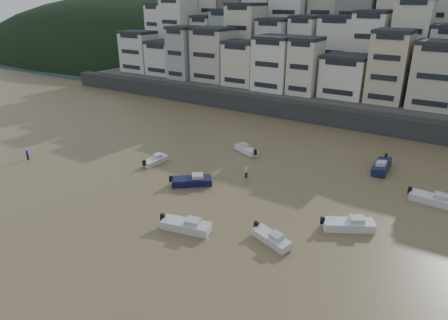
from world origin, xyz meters
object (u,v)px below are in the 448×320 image
Objects in this scene: boat_h at (246,149)px; person_pink at (246,172)px; boat_i at (382,165)px; boat_b at (272,237)px; boat_c at (192,180)px; boat_d at (349,223)px; person_blue at (27,154)px; boat_g at (433,198)px; boat_f at (155,160)px; boat_a at (186,224)px.

boat_h is 9.54m from person_pink.
boat_i reaches higher than boat_b.
boat_c is 7.74m from person_pink.
boat_d is 8.91m from boat_b.
person_blue reaches higher than boat_i.
boat_g is 0.98× the size of boat_c.
boat_i is at bearing 3.92° from boat_c.
boat_i is 33.08m from boat_f.
boat_g is 0.95× the size of boat_d.
boat_f is (-36.64, -8.74, -0.14)m from boat_g.
person_blue is (-54.24, -18.14, 0.10)m from boat_g.
boat_i is 3.62× the size of person_pink.
boat_a is at bearing 128.88° from boat_h.
boat_h is (0.13, 14.24, -0.10)m from boat_c.
boat_g is 1.22× the size of boat_f.
person_pink is at bearing 21.50° from person_blue.
person_pink reaches higher than boat_g.
person_pink is (31.58, 12.44, 0.00)m from person_blue.
boat_c reaches higher than boat_h.
boat_h is 33.86m from person_blue.
boat_a is (-21.35, -20.90, 0.03)m from boat_g.
boat_f is at bearing 145.05° from boat_d.
boat_f is (-29.11, -15.71, -0.23)m from boat_i.
boat_f is at bearing 179.12° from boat_b.
boat_b is at bearing -50.89° from person_pink.
boat_h is at bearing -79.83° from boat_i.
boat_h is at bearing 116.04° from boat_d.
boat_i is 1.24× the size of boat_h.
boat_d is at bearing -0.11° from boat_i.
boat_b is (14.82, -20.62, -0.01)m from boat_h.
boat_h is 14.57m from boat_f.
boat_d is at bearing 170.42° from boat_h.
boat_g is 29.94m from boat_c.
boat_c reaches higher than boat_b.
boat_g is 22.03m from boat_b.
boat_b is at bearing -13.82° from boat_i.
boat_c is 14.24m from boat_h.
boat_g is 29.87m from boat_a.
boat_g is 57.19m from person_blue.
boat_h is at bearing 91.85° from boat_a.
boat_c is 1.25× the size of boat_f.
boat_d is 1.17× the size of boat_h.
boat_g is at bearing -161.01° from boat_h.
boat_i reaches higher than boat_g.
boat_d is 29.93m from boat_f.
person_pink is at bearing 130.49° from boat_d.
boat_a is 3.39× the size of person_blue.
boat_f is at bearing -162.37° from boat_g.
boat_g is at bearing -16.06° from boat_c.
person_pink is at bearing 82.24° from boat_a.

